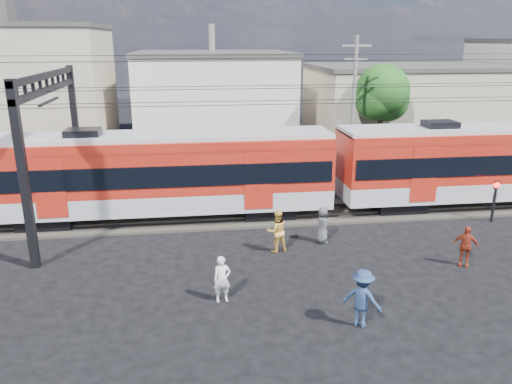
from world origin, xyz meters
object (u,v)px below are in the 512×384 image
at_px(pedestrian_c, 362,298).
at_px(pedestrian_a, 222,279).
at_px(commuter_train, 163,172).
at_px(crossing_signal, 495,194).

bearing_deg(pedestrian_c, pedestrian_a, 10.46).
distance_m(commuter_train, crossing_signal, 15.49).
relative_size(commuter_train, crossing_signal, 25.14).
bearing_deg(crossing_signal, commuter_train, 171.61).
xyz_separation_m(commuter_train, pedestrian_a, (2.16, -8.00, -1.62)).
bearing_deg(pedestrian_a, crossing_signal, 16.14).
bearing_deg(crossing_signal, pedestrian_c, -139.42).
xyz_separation_m(pedestrian_c, crossing_signal, (9.10, 7.79, 0.47)).
xyz_separation_m(commuter_train, crossing_signal, (15.29, -2.25, -1.01)).
bearing_deg(pedestrian_c, commuter_train, -20.97).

